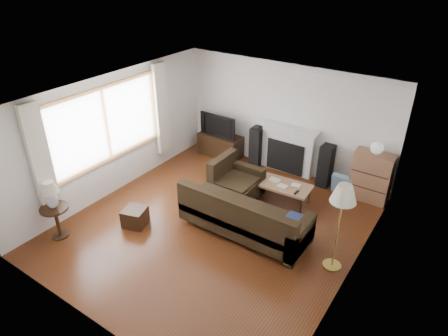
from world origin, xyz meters
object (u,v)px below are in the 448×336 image
Objects in this scene: bookshelf at (371,177)px; side_table at (57,222)px; floor_lamp at (338,228)px; tv_stand at (220,145)px; coffee_table at (283,193)px; sectional_sofa at (245,214)px.

bookshelf is 1.72× the size of side_table.
floor_lamp is at bearing -86.74° from bookshelf.
tv_stand is 2.50m from coffee_table.
coffee_table is at bearing -141.96° from bookshelf.
sectional_sofa is 1.64× the size of floor_lamp.
sectional_sofa reaches higher than side_table.
tv_stand is 0.43× the size of sectional_sofa.
sectional_sofa is at bearing -98.80° from coffee_table.
floor_lamp is at bearing 1.87° from sectional_sofa.
sectional_sofa is 1.70m from floor_lamp.
sectional_sofa is 2.39× the size of coffee_table.
coffee_table is (0.13, 1.31, -0.20)m from sectional_sofa.
floor_lamp reaches higher than tv_stand.
bookshelf is (3.67, 0.06, 0.25)m from tv_stand.
tv_stand is at bearing 132.50° from sectional_sofa.
floor_lamp is (0.13, -2.34, 0.25)m from bookshelf.
floor_lamp is (3.80, -2.29, 0.50)m from tv_stand.
tv_stand is 1.78× the size of side_table.
sectional_sofa is at bearing -47.50° from tv_stand.
floor_lamp is at bearing -31.02° from tv_stand.
side_table reaches higher than tv_stand.
floor_lamp reaches higher than sectional_sofa.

